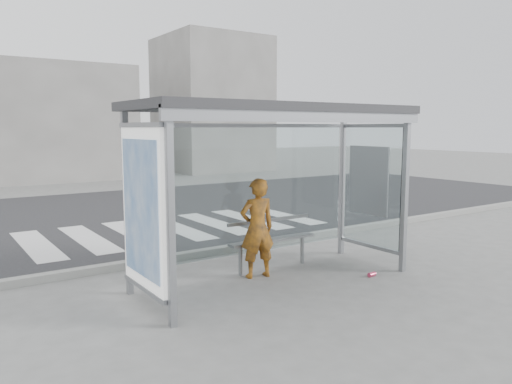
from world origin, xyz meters
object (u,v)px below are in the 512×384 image
soda_can (372,274)px  person (257,228)px  bus_shelter (253,149)px  bench (272,239)px

soda_can → person: bearing=146.1°
bus_shelter → bench: bus_shelter is taller
bus_shelter → soda_can: bus_shelter is taller
soda_can → bench: bearing=129.9°
person → soda_can: bearing=155.7°
bus_shelter → bench: bearing=35.8°
bench → soda_can: 1.65m
person → bench: (0.45, 0.23, -0.27)m
person → soda_can: 1.92m
person → bench: 0.57m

